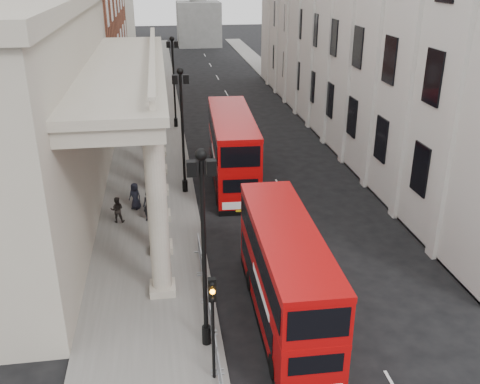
{
  "coord_description": "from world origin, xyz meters",
  "views": [
    {
      "loc": [
        -1.86,
        -13.6,
        14.29
      ],
      "look_at": [
        1.92,
        11.64,
        3.42
      ],
      "focal_mm": 40.0,
      "sensor_mm": 36.0,
      "label": 1
    }
  ],
  "objects_px": {
    "lamp_post_mid": "(182,123)",
    "bus_far": "(232,148)",
    "pedestrian_c": "(135,196)",
    "bus_near": "(285,273)",
    "pedestrian_a": "(149,206)",
    "pedestrian_b": "(117,210)",
    "lamp_post_north": "(174,76)",
    "lamp_post_south": "(204,239)",
    "traffic_light": "(213,311)"
  },
  "relations": [
    {
      "from": "lamp_post_mid",
      "to": "bus_far",
      "type": "relative_size",
      "value": 0.73
    },
    {
      "from": "pedestrian_c",
      "to": "bus_near",
      "type": "bearing_deg",
      "value": -29.13
    },
    {
      "from": "lamp_post_mid",
      "to": "bus_far",
      "type": "height_order",
      "value": "lamp_post_mid"
    },
    {
      "from": "pedestrian_a",
      "to": "pedestrian_b",
      "type": "distance_m",
      "value": 1.87
    },
    {
      "from": "lamp_post_north",
      "to": "pedestrian_c",
      "type": "relative_size",
      "value": 4.85
    },
    {
      "from": "bus_near",
      "to": "lamp_post_mid",
      "type": "bearing_deg",
      "value": 104.42
    },
    {
      "from": "bus_far",
      "to": "pedestrian_b",
      "type": "bearing_deg",
      "value": -141.02
    },
    {
      "from": "lamp_post_north",
      "to": "pedestrian_a",
      "type": "xyz_separation_m",
      "value": [
        -2.37,
        -20.16,
        -3.87
      ]
    },
    {
      "from": "lamp_post_south",
      "to": "bus_far",
      "type": "distance_m",
      "value": 18.01
    },
    {
      "from": "bus_near",
      "to": "bus_far",
      "type": "distance_m",
      "value": 16.2
    },
    {
      "from": "bus_far",
      "to": "pedestrian_a",
      "type": "relative_size",
      "value": 6.19
    },
    {
      "from": "pedestrian_b",
      "to": "pedestrian_a",
      "type": "bearing_deg",
      "value": -178.02
    },
    {
      "from": "lamp_post_south",
      "to": "pedestrian_c",
      "type": "bearing_deg",
      "value": 103.28
    },
    {
      "from": "lamp_post_south",
      "to": "pedestrian_a",
      "type": "relative_size",
      "value": 4.5
    },
    {
      "from": "lamp_post_south",
      "to": "bus_far",
      "type": "relative_size",
      "value": 0.73
    },
    {
      "from": "pedestrian_b",
      "to": "pedestrian_c",
      "type": "distance_m",
      "value": 2.05
    },
    {
      "from": "bus_near",
      "to": "bus_far",
      "type": "height_order",
      "value": "bus_far"
    },
    {
      "from": "lamp_post_north",
      "to": "lamp_post_mid",
      "type": "bearing_deg",
      "value": -90.0
    },
    {
      "from": "lamp_post_south",
      "to": "pedestrian_a",
      "type": "xyz_separation_m",
      "value": [
        -2.37,
        11.84,
        -3.87
      ]
    },
    {
      "from": "lamp_post_north",
      "to": "pedestrian_c",
      "type": "xyz_separation_m",
      "value": [
        -3.23,
        -18.33,
        -3.93
      ]
    },
    {
      "from": "pedestrian_b",
      "to": "traffic_light",
      "type": "bearing_deg",
      "value": 110.67
    },
    {
      "from": "pedestrian_a",
      "to": "lamp_post_north",
      "type": "bearing_deg",
      "value": 97.91
    },
    {
      "from": "bus_near",
      "to": "pedestrian_a",
      "type": "height_order",
      "value": "bus_near"
    },
    {
      "from": "lamp_post_mid",
      "to": "pedestrian_a",
      "type": "relative_size",
      "value": 4.5
    },
    {
      "from": "lamp_post_south",
      "to": "lamp_post_mid",
      "type": "distance_m",
      "value": 16.0
    },
    {
      "from": "pedestrian_a",
      "to": "bus_near",
      "type": "bearing_deg",
      "value": -46.22
    },
    {
      "from": "lamp_post_south",
      "to": "lamp_post_north",
      "type": "bearing_deg",
      "value": 90.0
    },
    {
      "from": "traffic_light",
      "to": "pedestrian_c",
      "type": "bearing_deg",
      "value": 101.97
    },
    {
      "from": "traffic_light",
      "to": "pedestrian_b",
      "type": "relative_size",
      "value": 2.69
    },
    {
      "from": "traffic_light",
      "to": "pedestrian_c",
      "type": "xyz_separation_m",
      "value": [
        -3.33,
        15.69,
        -2.13
      ]
    },
    {
      "from": "lamp_post_south",
      "to": "pedestrian_c",
      "type": "relative_size",
      "value": 4.85
    },
    {
      "from": "traffic_light",
      "to": "pedestrian_a",
      "type": "distance_m",
      "value": 14.22
    },
    {
      "from": "lamp_post_north",
      "to": "bus_far",
      "type": "height_order",
      "value": "lamp_post_north"
    },
    {
      "from": "traffic_light",
      "to": "bus_far",
      "type": "height_order",
      "value": "bus_far"
    },
    {
      "from": "lamp_post_mid",
      "to": "pedestrian_c",
      "type": "xyz_separation_m",
      "value": [
        -3.23,
        -2.33,
        -3.93
      ]
    },
    {
      "from": "pedestrian_a",
      "to": "pedestrian_c",
      "type": "distance_m",
      "value": 2.02
    },
    {
      "from": "pedestrian_b",
      "to": "pedestrian_c",
      "type": "xyz_separation_m",
      "value": [
        1.0,
        1.79,
        0.06
      ]
    },
    {
      "from": "bus_near",
      "to": "bus_far",
      "type": "relative_size",
      "value": 0.89
    },
    {
      "from": "lamp_post_south",
      "to": "bus_far",
      "type": "height_order",
      "value": "lamp_post_south"
    },
    {
      "from": "pedestrian_a",
      "to": "pedestrian_c",
      "type": "xyz_separation_m",
      "value": [
        -0.86,
        1.83,
        -0.07
      ]
    },
    {
      "from": "lamp_post_mid",
      "to": "bus_near",
      "type": "relative_size",
      "value": 0.81
    },
    {
      "from": "traffic_light",
      "to": "pedestrian_a",
      "type": "xyz_separation_m",
      "value": [
        -2.47,
        13.86,
        -2.06
      ]
    },
    {
      "from": "lamp_post_north",
      "to": "pedestrian_b",
      "type": "bearing_deg",
      "value": -101.87
    },
    {
      "from": "traffic_light",
      "to": "bus_near",
      "type": "distance_m",
      "value": 4.84
    },
    {
      "from": "lamp_post_north",
      "to": "traffic_light",
      "type": "relative_size",
      "value": 1.93
    },
    {
      "from": "traffic_light",
      "to": "pedestrian_c",
      "type": "height_order",
      "value": "traffic_light"
    },
    {
      "from": "lamp_post_south",
      "to": "traffic_light",
      "type": "xyz_separation_m",
      "value": [
        0.1,
        -2.02,
        -1.8
      ]
    },
    {
      "from": "lamp_post_mid",
      "to": "lamp_post_north",
      "type": "relative_size",
      "value": 1.0
    },
    {
      "from": "lamp_post_mid",
      "to": "traffic_light",
      "type": "xyz_separation_m",
      "value": [
        0.1,
        -18.02,
        -1.8
      ]
    },
    {
      "from": "lamp_post_mid",
      "to": "pedestrian_a",
      "type": "distance_m",
      "value": 6.15
    }
  ]
}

